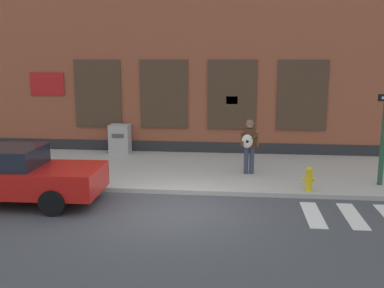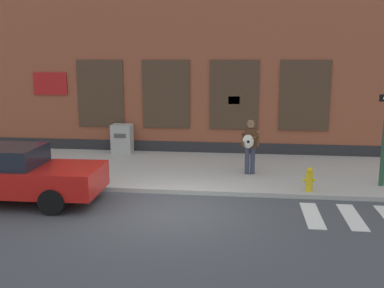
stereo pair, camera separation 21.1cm
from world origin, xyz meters
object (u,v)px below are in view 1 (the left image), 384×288
Objects in this scene: fire_hydrant at (309,179)px; red_car at (14,175)px; busker at (249,144)px; utility_box at (120,139)px.

red_car is at bearing -169.11° from fire_hydrant.
red_car is 2.65× the size of busker.
utility_box is at bearing 146.35° from fire_hydrant.
busker is 2.50× the size of fire_hydrant.
red_car is 6.64× the size of fire_hydrant.
red_car is at bearing -152.78° from busker.
red_car is 8.12m from fire_hydrant.
red_car is 7.09m from busker.
busker is (6.30, 3.24, 0.36)m from red_car.
red_car is 6.11m from utility_box.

